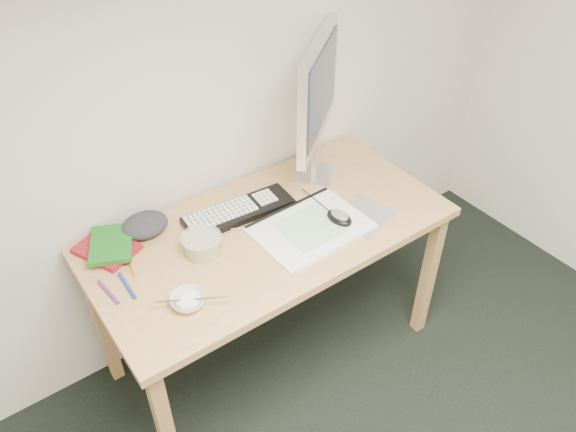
% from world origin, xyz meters
% --- Properties ---
extents(desk, '(1.40, 0.70, 0.75)m').
position_xyz_m(desk, '(0.16, 1.43, 0.67)').
color(desk, tan).
rests_on(desk, ground).
extents(mousepad, '(0.26, 0.24, 0.00)m').
position_xyz_m(mousepad, '(0.51, 1.28, 0.75)').
color(mousepad, slate).
rests_on(mousepad, desk).
extents(sketchpad, '(0.44, 0.32, 0.01)m').
position_xyz_m(sketchpad, '(0.29, 1.34, 0.76)').
color(sketchpad, white).
rests_on(sketchpad, desk).
extents(keyboard, '(0.46, 0.17, 0.03)m').
position_xyz_m(keyboard, '(0.11, 1.58, 0.76)').
color(keyboard, black).
rests_on(keyboard, desk).
extents(monitor, '(0.43, 0.36, 0.61)m').
position_xyz_m(monitor, '(0.53, 1.62, 1.13)').
color(monitor, silver).
rests_on(monitor, desk).
extents(mouse, '(0.08, 0.12, 0.04)m').
position_xyz_m(mouse, '(0.40, 1.31, 0.78)').
color(mouse, black).
rests_on(mouse, sketchpad).
extents(rice_bowl, '(0.14, 0.14, 0.04)m').
position_xyz_m(rice_bowl, '(-0.28, 1.27, 0.77)').
color(rice_bowl, white).
rests_on(rice_bowl, desk).
extents(chopsticks, '(0.22, 0.14, 0.02)m').
position_xyz_m(chopsticks, '(-0.27, 1.24, 0.79)').
color(chopsticks, '#B8B8BB').
rests_on(chopsticks, rice_bowl).
extents(fruit_tub, '(0.17, 0.17, 0.07)m').
position_xyz_m(fruit_tub, '(-0.11, 1.47, 0.79)').
color(fruit_tub, gold).
rests_on(fruit_tub, desk).
extents(book_red, '(0.23, 0.26, 0.02)m').
position_xyz_m(book_red, '(-0.40, 1.68, 0.76)').
color(book_red, maroon).
rests_on(book_red, desk).
extents(book_green, '(0.22, 0.25, 0.02)m').
position_xyz_m(book_green, '(-0.38, 1.67, 0.78)').
color(book_green, '#186019').
rests_on(book_green, book_red).
extents(cloth_lump, '(0.16, 0.14, 0.06)m').
position_xyz_m(cloth_lump, '(-0.24, 1.70, 0.78)').
color(cloth_lump, '#23242A').
rests_on(cloth_lump, desk).
extents(pencil_pink, '(0.18, 0.09, 0.01)m').
position_xyz_m(pencil_pink, '(0.12, 1.47, 0.75)').
color(pencil_pink, '#D46A9A').
rests_on(pencil_pink, desk).
extents(pencil_tan, '(0.15, 0.06, 0.01)m').
position_xyz_m(pencil_tan, '(0.16, 1.51, 0.75)').
color(pencil_tan, tan).
rests_on(pencil_tan, desk).
extents(pencil_black, '(0.18, 0.05, 0.01)m').
position_xyz_m(pencil_black, '(0.31, 1.51, 0.75)').
color(pencil_black, black).
rests_on(pencil_black, desk).
extents(marker_blue, '(0.02, 0.14, 0.01)m').
position_xyz_m(marker_blue, '(-0.41, 1.46, 0.76)').
color(marker_blue, navy).
rests_on(marker_blue, desk).
extents(marker_orange, '(0.03, 0.12, 0.01)m').
position_xyz_m(marker_orange, '(-0.36, 1.55, 0.76)').
color(marker_orange, orange).
rests_on(marker_orange, desk).
extents(marker_purple, '(0.03, 0.14, 0.01)m').
position_xyz_m(marker_purple, '(-0.48, 1.47, 0.76)').
color(marker_purple, '#6E227F').
rests_on(marker_purple, desk).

